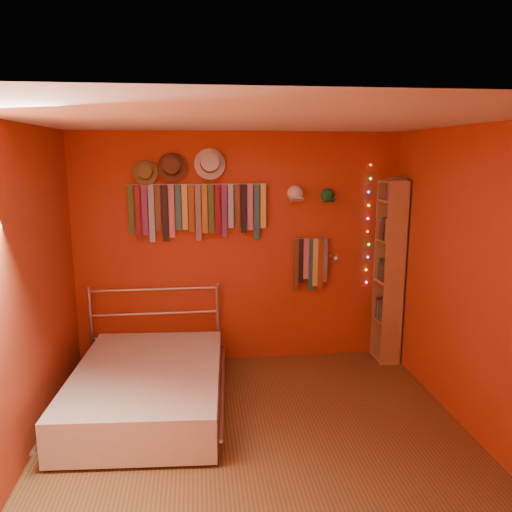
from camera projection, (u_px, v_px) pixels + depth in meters
name	position (u px, v px, depth m)	size (l,w,h in m)	color
ground	(259.00, 446.00, 3.95)	(3.50, 3.50, 0.00)	brown
back_wall	(239.00, 250.00, 5.40)	(3.50, 0.02, 2.50)	maroon
right_wall	(481.00, 286.00, 3.90)	(0.02, 3.50, 2.50)	maroon
left_wall	(12.00, 302.00, 3.50)	(0.02, 3.50, 2.50)	maroon
ceiling	(260.00, 120.00, 3.45)	(3.50, 3.50, 0.02)	white
tie_rack	(197.00, 209.00, 5.19)	(1.45, 0.03, 0.60)	silver
small_tie_rack	(311.00, 262.00, 5.46)	(0.40, 0.03, 0.59)	silver
fedora_olive	(145.00, 172.00, 5.03)	(0.25, 0.14, 0.25)	brown
fedora_brown	(172.00, 167.00, 5.05)	(0.30, 0.16, 0.30)	#4E2F1C
fedora_white	(210.00, 163.00, 5.08)	(0.32, 0.17, 0.32)	beige
cap_white	(295.00, 194.00, 5.30)	(0.18, 0.22, 0.18)	white
cap_green	(327.00, 195.00, 5.34)	(0.16, 0.20, 0.16)	#186D2E
fairy_lights	(368.00, 225.00, 5.47)	(0.05, 0.02, 1.32)	#FF3333
reading_lamp	(335.00, 258.00, 5.30)	(0.07, 0.31, 0.09)	silver
bookshelf	(393.00, 271.00, 5.42)	(0.25, 0.34, 2.00)	#A57E4A
bed	(148.00, 387.00, 4.48)	(1.48, 1.92, 0.91)	silver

